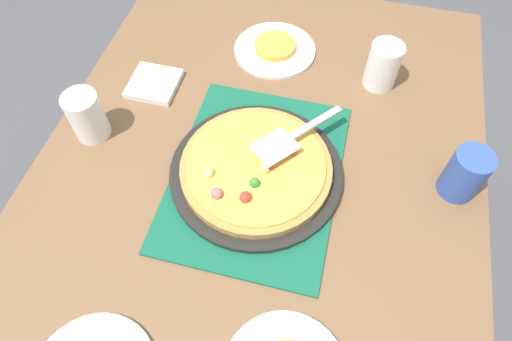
{
  "coord_description": "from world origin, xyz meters",
  "views": [
    {
      "loc": [
        0.52,
        0.13,
        1.58
      ],
      "look_at": [
        0.0,
        0.0,
        0.77
      ],
      "focal_mm": 31.19,
      "sensor_mm": 36.0,
      "label": 1
    }
  ],
  "objects_px": {
    "plate_near_left": "(275,50)",
    "cup_corner": "(383,65)",
    "pizza": "(256,167)",
    "pizza_pan": "(256,172)",
    "served_slice_left": "(275,46)",
    "cup_near": "(87,116)",
    "cup_far": "(465,174)",
    "pizza_server": "(292,136)",
    "napkin_stack": "(154,84)"
  },
  "relations": [
    {
      "from": "pizza_pan",
      "to": "cup_far",
      "type": "xyz_separation_m",
      "value": [
        -0.07,
        0.43,
        0.05
      ]
    },
    {
      "from": "cup_corner",
      "to": "served_slice_left",
      "type": "bearing_deg",
      "value": -100.27
    },
    {
      "from": "pizza",
      "to": "cup_corner",
      "type": "bearing_deg",
      "value": 146.45
    },
    {
      "from": "cup_far",
      "to": "napkin_stack",
      "type": "relative_size",
      "value": 1.0
    },
    {
      "from": "served_slice_left",
      "to": "pizza_server",
      "type": "height_order",
      "value": "pizza_server"
    },
    {
      "from": "pizza_pan",
      "to": "served_slice_left",
      "type": "xyz_separation_m",
      "value": [
        -0.4,
        -0.05,
        0.01
      ]
    },
    {
      "from": "served_slice_left",
      "to": "napkin_stack",
      "type": "relative_size",
      "value": 0.92
    },
    {
      "from": "pizza",
      "to": "cup_corner",
      "type": "relative_size",
      "value": 2.75
    },
    {
      "from": "cup_far",
      "to": "napkin_stack",
      "type": "bearing_deg",
      "value": -99.86
    },
    {
      "from": "pizza",
      "to": "served_slice_left",
      "type": "height_order",
      "value": "pizza"
    },
    {
      "from": "pizza_pan",
      "to": "cup_far",
      "type": "height_order",
      "value": "cup_far"
    },
    {
      "from": "cup_near",
      "to": "cup_far",
      "type": "xyz_separation_m",
      "value": [
        -0.05,
        0.83,
        0.0
      ]
    },
    {
      "from": "cup_far",
      "to": "pizza_pan",
      "type": "bearing_deg",
      "value": -80.48
    },
    {
      "from": "pizza",
      "to": "cup_corner",
      "type": "xyz_separation_m",
      "value": [
        -0.35,
        0.23,
        0.03
      ]
    },
    {
      "from": "pizza_pan",
      "to": "pizza",
      "type": "distance_m",
      "value": 0.02
    },
    {
      "from": "cup_near",
      "to": "pizza_server",
      "type": "height_order",
      "value": "cup_near"
    },
    {
      "from": "cup_corner",
      "to": "plate_near_left",
      "type": "bearing_deg",
      "value": -100.27
    },
    {
      "from": "cup_far",
      "to": "plate_near_left",
      "type": "bearing_deg",
      "value": -124.78
    },
    {
      "from": "cup_far",
      "to": "napkin_stack",
      "type": "distance_m",
      "value": 0.76
    },
    {
      "from": "cup_near",
      "to": "cup_corner",
      "type": "relative_size",
      "value": 1.0
    },
    {
      "from": "cup_near",
      "to": "cup_far",
      "type": "relative_size",
      "value": 1.0
    },
    {
      "from": "served_slice_left",
      "to": "cup_near",
      "type": "height_order",
      "value": "cup_near"
    },
    {
      "from": "pizza_pan",
      "to": "served_slice_left",
      "type": "height_order",
      "value": "served_slice_left"
    },
    {
      "from": "pizza_pan",
      "to": "pizza",
      "type": "bearing_deg",
      "value": 20.9
    },
    {
      "from": "plate_near_left",
      "to": "cup_corner",
      "type": "distance_m",
      "value": 0.29
    },
    {
      "from": "plate_near_left",
      "to": "cup_corner",
      "type": "height_order",
      "value": "cup_corner"
    },
    {
      "from": "served_slice_left",
      "to": "cup_far",
      "type": "xyz_separation_m",
      "value": [
        0.33,
        0.48,
        0.04
      ]
    },
    {
      "from": "cup_far",
      "to": "cup_corner",
      "type": "distance_m",
      "value": 0.34
    },
    {
      "from": "cup_far",
      "to": "cup_corner",
      "type": "relative_size",
      "value": 1.0
    },
    {
      "from": "plate_near_left",
      "to": "cup_far",
      "type": "height_order",
      "value": "cup_far"
    },
    {
      "from": "pizza_pan",
      "to": "served_slice_left",
      "type": "relative_size",
      "value": 3.45
    },
    {
      "from": "served_slice_left",
      "to": "napkin_stack",
      "type": "bearing_deg",
      "value": -53.29
    },
    {
      "from": "pizza",
      "to": "plate_near_left",
      "type": "xyz_separation_m",
      "value": [
        -0.4,
        -0.05,
        -0.03
      ]
    },
    {
      "from": "plate_near_left",
      "to": "pizza_pan",
      "type": "bearing_deg",
      "value": 6.9
    },
    {
      "from": "pizza",
      "to": "plate_near_left",
      "type": "bearing_deg",
      "value": -173.07
    },
    {
      "from": "cup_far",
      "to": "cup_corner",
      "type": "xyz_separation_m",
      "value": [
        -0.28,
        -0.19,
        0.0
      ]
    },
    {
      "from": "pizza_pan",
      "to": "served_slice_left",
      "type": "bearing_deg",
      "value": -173.1
    },
    {
      "from": "plate_near_left",
      "to": "served_slice_left",
      "type": "distance_m",
      "value": 0.01
    },
    {
      "from": "pizza_pan",
      "to": "cup_near",
      "type": "xyz_separation_m",
      "value": [
        -0.02,
        -0.4,
        0.05
      ]
    },
    {
      "from": "pizza",
      "to": "cup_far",
      "type": "bearing_deg",
      "value": 99.63
    },
    {
      "from": "plate_near_left",
      "to": "served_slice_left",
      "type": "height_order",
      "value": "served_slice_left"
    },
    {
      "from": "plate_near_left",
      "to": "napkin_stack",
      "type": "relative_size",
      "value": 1.83
    },
    {
      "from": "pizza",
      "to": "served_slice_left",
      "type": "distance_m",
      "value": 0.41
    },
    {
      "from": "pizza_pan",
      "to": "plate_near_left",
      "type": "height_order",
      "value": "pizza_pan"
    },
    {
      "from": "pizza_pan",
      "to": "cup_near",
      "type": "relative_size",
      "value": 3.17
    },
    {
      "from": "plate_near_left",
      "to": "cup_far",
      "type": "distance_m",
      "value": 0.58
    },
    {
      "from": "pizza_pan",
      "to": "cup_far",
      "type": "relative_size",
      "value": 3.17
    },
    {
      "from": "pizza_server",
      "to": "napkin_stack",
      "type": "height_order",
      "value": "pizza_server"
    },
    {
      "from": "cup_far",
      "to": "pizza_server",
      "type": "bearing_deg",
      "value": -90.46
    },
    {
      "from": "plate_near_left",
      "to": "pizza_server",
      "type": "height_order",
      "value": "pizza_server"
    }
  ]
}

